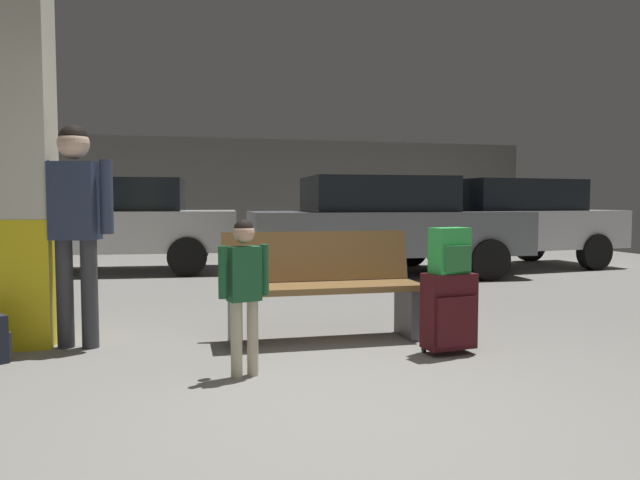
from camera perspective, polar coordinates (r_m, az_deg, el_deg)
ground_plane at (r=7.17m, az=-6.70°, el=-5.87°), size 18.00×18.00×0.10m
garage_back_wall at (r=15.91m, az=-10.74°, el=4.55°), size 18.00×0.12×2.80m
structural_pillar at (r=5.30m, az=-27.18°, el=6.48°), size 0.57×0.57×2.89m
bench at (r=4.93m, az=0.15°, el=-4.43°), size 1.61×0.54×0.89m
suitcase at (r=4.58m, az=12.24°, el=-6.66°), size 0.40×0.27×0.60m
backpack_bright at (r=4.52m, az=12.33°, el=-1.04°), size 0.31×0.24×0.34m
child at (r=3.88m, az=-7.29°, el=-3.83°), size 0.34×0.20×1.02m
adult at (r=4.96m, az=-22.34°, el=2.57°), size 0.57×0.29×1.72m
parked_car_far at (r=10.26m, az=-19.39°, el=1.61°), size 4.22×2.05×1.51m
parked_car_near at (r=9.15m, az=6.05°, el=1.57°), size 4.17×1.94×1.51m
parked_car_side at (r=10.73m, az=16.99°, el=1.74°), size 4.26×2.15×1.51m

